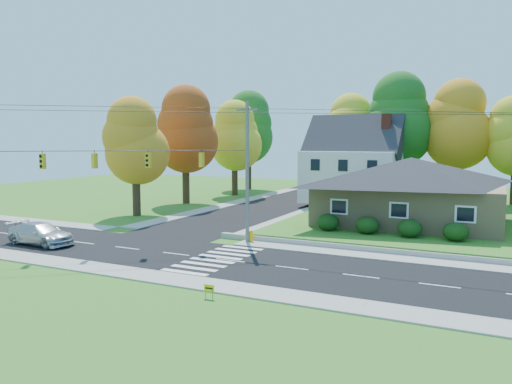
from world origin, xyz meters
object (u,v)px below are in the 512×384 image
silver_sedan (41,234)px  white_car (315,191)px  ranch_house (410,190)px  fire_hydrant (251,237)px

silver_sedan → white_car: 37.56m
ranch_house → silver_sedan: ranch_house is taller
silver_sedan → white_car: (7.40, 36.82, -0.12)m
ranch_house → silver_sedan: size_ratio=2.78×
silver_sedan → fire_hydrant: size_ratio=5.80×
silver_sedan → white_car: size_ratio=1.34×
silver_sedan → fire_hydrant: bearing=-59.2°
ranch_house → white_car: (-14.82, 19.10, -2.60)m
white_car → ranch_house: bearing=-50.5°
silver_sedan → fire_hydrant: 14.74m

